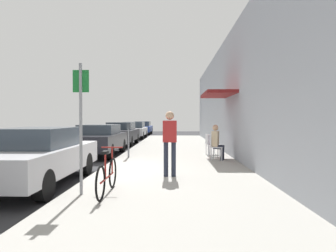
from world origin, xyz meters
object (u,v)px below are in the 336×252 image
Objects in this scene: parking_meter at (128,138)px; seated_patron_0 at (217,141)px; cafe_chair_1 at (212,144)px; cafe_chair_2 at (210,143)px; parked_car_1 at (99,139)px; parked_car_2 at (121,133)px; pedestrian_standing at (170,138)px; parked_car_0 at (37,156)px; parked_car_3 at (134,130)px; cafe_chair_0 at (215,146)px; street_sign at (81,118)px; bicycle_0 at (107,176)px; parked_car_4 at (143,128)px.

parking_meter is 3.41m from seated_patron_0.
parking_meter reaches higher than cafe_chair_1.
cafe_chair_2 is at bearing 92.11° from seated_patron_0.
parked_car_1 reaches higher than cafe_chair_2.
parked_car_2 is 5.06× the size of cafe_chair_2.
cafe_chair_1 is 0.51× the size of pedestrian_standing.
seated_patron_0 is at bearing -23.54° from parked_car_1.
parking_meter reaches higher than parked_car_1.
parked_car_2 is at bearing 126.99° from cafe_chair_1.
parked_car_3 is at bearing 90.00° from parked_car_0.
street_sign is at bearing -123.52° from cafe_chair_0.
parking_meter is at bearing 89.49° from street_sign.
cafe_chair_1 is at bearing -53.01° from parked_car_2.
parked_car_3 is 18.69m from street_sign.
pedestrian_standing reaches higher than cafe_chair_1.
parked_car_0 is at bearing -142.64° from seated_patron_0.
bicycle_0 is 7.19m from cafe_chair_2.
parked_car_0 is at bearing -109.57° from parking_meter.
street_sign reaches higher than bicycle_0.
parked_car_4 is 18.83m from cafe_chair_2.
street_sign reaches higher than parked_car_0.
parked_car_4 is 19.41m from cafe_chair_1.
street_sign is 2.99× the size of cafe_chair_1.
parked_car_1 is 2.59× the size of pedestrian_standing.
cafe_chair_0 is (3.30, -0.60, -0.26)m from parking_meter.
parked_car_3 reaches higher than cafe_chair_2.
street_sign is 6.98m from cafe_chair_1.
cafe_chair_2 is (-0.00, 0.60, 0.00)m from cafe_chair_1.
seated_patron_0 is 1.48× the size of cafe_chair_2.
parking_meter is 1.52× the size of cafe_chair_1.
bicycle_0 is (2.01, -12.44, -0.25)m from parked_car_2.
pedestrian_standing is at bearing -73.08° from parked_car_2.
pedestrian_standing reaches higher than parked_car_0.
parked_car_1 reaches higher than parked_car_4.
parked_car_3 is at bearing 112.06° from cafe_chair_2.
cafe_chair_0 is 0.51× the size of pedestrian_standing.
pedestrian_standing is at bearing -116.93° from cafe_chair_0.
parked_car_0 is at bearing 139.26° from street_sign.
bicycle_0 is at bearing -80.83° from parked_car_2.
parked_car_2 is at bearing 123.15° from cafe_chair_0.
parked_car_3 is 6.23m from parked_car_4.
parked_car_4 reaches higher than cafe_chair_0.
parked_car_4 is 2.59× the size of pedestrian_standing.
bicycle_0 is at bearing -74.27° from parked_car_1.
parked_car_2 is 7.00m from parking_meter.
cafe_chair_2 is (-0.00, 1.58, 0.00)m from cafe_chair_0.
parked_car_0 reaches higher than cafe_chair_2.
pedestrian_standing is (-1.62, -4.17, 0.50)m from cafe_chair_1.
bicycle_0 is 6.64m from cafe_chair_1.
parked_car_1 is (0.00, 5.88, -0.01)m from parked_car_0.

